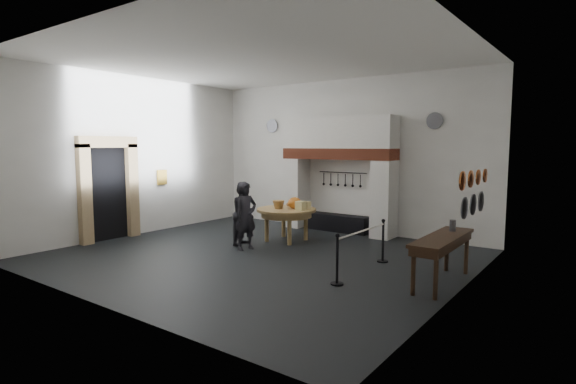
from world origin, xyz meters
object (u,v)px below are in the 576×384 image
Objects in this scene: work_table at (286,210)px; visitor_near at (246,216)px; barrier_post_near at (337,261)px; side_table at (443,238)px; iron_range at (339,223)px; visitor_far at (244,213)px; barrier_post_far at (383,242)px.

visitor_near reaches higher than work_table.
work_table is at bearing 140.15° from barrier_post_near.
barrier_post_near is at bearing -142.26° from side_table.
side_table reaches higher than iron_range.
visitor_far is at bearing 157.32° from barrier_post_near.
iron_range is 3.60m from barrier_post_far.
iron_range is 2.13m from work_table.
side_table is at bearing 37.74° from barrier_post_near.
iron_range is at bearing 135.44° from barrier_post_far.
visitor_near is at bearing 160.93° from barrier_post_near.
visitor_near reaches higher than side_table.
barrier_post_near and barrier_post_far have the same top height.
barrier_post_far is (-1.54, 0.81, -0.42)m from side_table.
barrier_post_near is at bearing -39.85° from work_table.
barrier_post_far is (0.00, 2.00, 0.00)m from barrier_post_near.
visitor_near is 1.85× the size of barrier_post_near.
visitor_far is at bearing 176.43° from side_table.
barrier_post_far is (2.56, -2.52, 0.20)m from iron_range.
work_table is 4.75m from side_table.
visitor_far is at bearing -120.58° from work_table.
work_table is 3.96m from barrier_post_near.
visitor_far is 0.74× the size of side_table.
work_table is 0.97× the size of visitor_far.
barrier_post_near is at bearing -129.24° from visitor_far.
iron_range is 1.14× the size of visitor_near.
iron_range is 1.16× the size of visitor_far.
side_table is (4.10, -3.33, 0.62)m from iron_range.
barrier_post_far is at bearing 90.00° from barrier_post_near.
side_table is at bearing -110.13° from visitor_far.
barrier_post_far is at bearing 152.29° from side_table.
work_table is at bearing 163.71° from side_table.
work_table is at bearing 5.47° from visitor_near.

